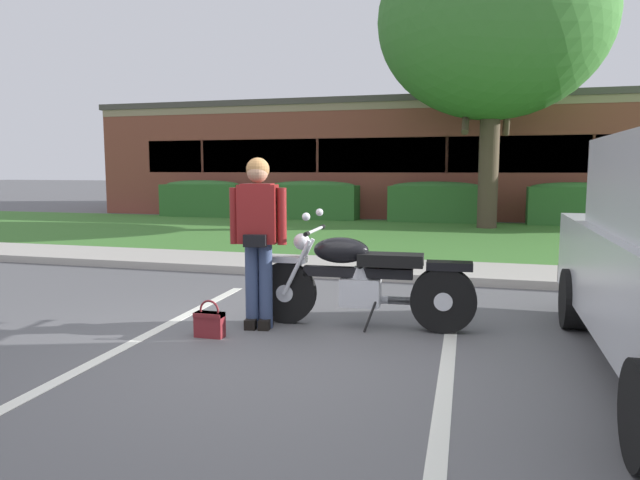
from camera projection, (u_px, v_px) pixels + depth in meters
ground_plane at (278, 350)px, 5.16m from camera, size 140.00×140.00×0.00m
curb_strip at (360, 275)px, 8.49m from camera, size 60.00×0.20×0.12m
concrete_walk at (371, 267)px, 9.30m from camera, size 60.00×1.50×0.08m
grass_lawn at (407, 236)px, 13.73m from camera, size 60.00×7.76×0.06m
stall_stripe_0 at (153, 332)px, 5.72m from camera, size 0.23×4.40×0.01m
stall_stripe_1 at (448, 357)px, 4.95m from camera, size 0.23×4.40×0.01m
motorcycle at (371, 281)px, 5.85m from camera, size 2.24×0.82×1.18m
rider_person at (258, 230)px, 5.79m from camera, size 0.57×0.33×1.70m
handbag at (210, 322)px, 5.55m from camera, size 0.28×0.13×0.36m
shade_tree at (494, 21)px, 14.79m from camera, size 5.86×5.86×7.84m
hedge_left at (203, 198)px, 19.22m from camera, size 2.72×0.90×1.24m
hedge_center_left at (313, 200)px, 18.20m from camera, size 2.83×0.90×1.24m
hedge_center_right at (436, 202)px, 17.18m from camera, size 2.73×0.90×1.24m
hedge_right at (574, 204)px, 16.17m from camera, size 2.48×0.90×1.24m
brick_building at (454, 160)px, 22.32m from camera, size 24.63×9.26×3.91m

